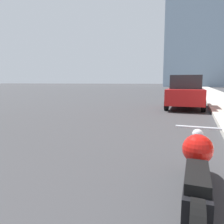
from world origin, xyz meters
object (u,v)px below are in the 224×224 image
at_px(parked_car_blue, 190,88).
at_px(parked_car_yellow, 193,86).
at_px(parked_car_red, 185,93).
at_px(motorcycle, 197,175).

relative_size(parked_car_blue, parked_car_yellow, 0.89).
bearing_deg(parked_car_blue, parked_car_red, -91.69).
bearing_deg(motorcycle, parked_car_blue, 91.87).
bearing_deg(motorcycle, parked_car_red, 93.46).
height_order(parked_car_red, parked_car_blue, parked_car_red).
distance_m(parked_car_red, parked_car_blue, 12.60).
xyz_separation_m(parked_car_red, parked_car_blue, (-0.08, 12.60, -0.03)).
bearing_deg(parked_car_yellow, motorcycle, -86.35).
bearing_deg(motorcycle, parked_car_yellow, 91.08).
height_order(parked_car_blue, parked_car_yellow, parked_car_blue).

